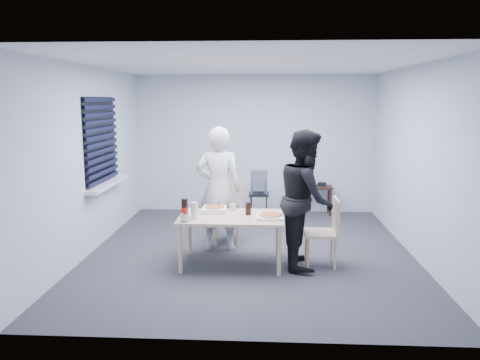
# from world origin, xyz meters

# --- Properties ---
(room) EXTENTS (5.00, 5.00, 5.00)m
(room) POSITION_xyz_m (-2.20, 0.40, 1.44)
(room) COLOR #2A2A2E
(room) RESTS_ON ground
(dining_table) EXTENTS (1.34, 0.85, 0.65)m
(dining_table) POSITION_xyz_m (-0.23, -0.52, 0.59)
(dining_table) COLOR tan
(dining_table) RESTS_ON ground
(chair_far) EXTENTS (0.42, 0.42, 0.89)m
(chair_far) POSITION_xyz_m (-0.36, 0.55, 0.51)
(chair_far) COLOR tan
(chair_far) RESTS_ON ground
(chair_right) EXTENTS (0.42, 0.42, 0.89)m
(chair_right) POSITION_xyz_m (1.01, -0.49, 0.51)
(chair_right) COLOR tan
(chair_right) RESTS_ON ground
(person_white) EXTENTS (0.65, 0.42, 1.77)m
(person_white) POSITION_xyz_m (-0.46, 0.11, 0.89)
(person_white) COLOR silver
(person_white) RESTS_ON ground
(person_black) EXTENTS (0.47, 0.86, 1.77)m
(person_black) POSITION_xyz_m (0.72, -0.49, 0.89)
(person_black) COLOR black
(person_black) RESTS_ON ground
(side_table) EXTENTS (0.81, 0.36, 0.54)m
(side_table) POSITION_xyz_m (1.04, 2.28, 0.46)
(side_table) COLOR #332014
(side_table) RESTS_ON ground
(stool) EXTENTS (0.35, 0.35, 0.49)m
(stool) POSITION_xyz_m (0.09, 1.79, 0.38)
(stool) COLOR black
(stool) RESTS_ON ground
(backpack) EXTENTS (0.29, 0.21, 0.41)m
(backpack) POSITION_xyz_m (0.09, 1.78, 0.69)
(backpack) COLOR slate
(backpack) RESTS_ON stool
(pizza_box_a) EXTENTS (0.31, 0.31, 0.08)m
(pizza_box_a) POSITION_xyz_m (-0.48, -0.33, 0.69)
(pizza_box_a) COLOR white
(pizza_box_a) RESTS_ON dining_table
(pizza_box_b) EXTENTS (0.34, 0.34, 0.05)m
(pizza_box_b) POSITION_xyz_m (0.27, -0.60, 0.68)
(pizza_box_b) COLOR white
(pizza_box_b) RESTS_ON dining_table
(mug_a) EXTENTS (0.17, 0.17, 0.10)m
(mug_a) POSITION_xyz_m (-0.78, -0.83, 0.70)
(mug_a) COLOR silver
(mug_a) RESTS_ON dining_table
(mug_b) EXTENTS (0.10, 0.10, 0.09)m
(mug_b) POSITION_xyz_m (-0.23, -0.21, 0.70)
(mug_b) COLOR silver
(mug_b) RESTS_ON dining_table
(cola_glass) EXTENTS (0.09, 0.09, 0.17)m
(cola_glass) POSITION_xyz_m (-0.02, -0.44, 0.74)
(cola_glass) COLOR black
(cola_glass) RESTS_ON dining_table
(soda_bottle) EXTENTS (0.08, 0.08, 0.27)m
(soda_bottle) POSITION_xyz_m (-0.80, -0.75, 0.78)
(soda_bottle) COLOR black
(soda_bottle) RESTS_ON dining_table
(plastic_cups) EXTENTS (0.10, 0.10, 0.21)m
(plastic_cups) POSITION_xyz_m (-0.69, -0.67, 0.76)
(plastic_cups) COLOR silver
(plastic_cups) RESTS_ON dining_table
(rubber_band) EXTENTS (0.06, 0.06, 0.00)m
(rubber_band) POSITION_xyz_m (0.03, -0.79, 0.65)
(rubber_band) COLOR red
(rubber_band) RESTS_ON dining_table
(papers) EXTENTS (0.26, 0.31, 0.00)m
(papers) POSITION_xyz_m (0.89, 2.27, 0.54)
(papers) COLOR white
(papers) RESTS_ON side_table
(black_box) EXTENTS (0.18, 0.16, 0.06)m
(black_box) POSITION_xyz_m (1.26, 2.31, 0.57)
(black_box) COLOR black
(black_box) RESTS_ON side_table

